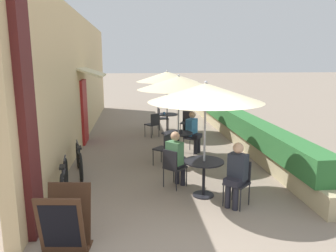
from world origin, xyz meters
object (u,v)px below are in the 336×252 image
at_px(cafe_chair_near_left, 239,179).
at_px(cafe_chair_mid_right, 190,135).
at_px(cafe_chair_mid_left, 165,147).
at_px(coffee_cup_mid, 181,131).
at_px(menu_board, 65,221).
at_px(patio_table_near, 204,170).
at_px(bicycle_second, 79,160).
at_px(cafe_chair_far_right, 187,121).
at_px(coffee_cup_far, 164,113).
at_px(cafe_chair_near_right, 173,165).
at_px(cafe_chair_far_back, 161,117).
at_px(patio_umbrella_near, 206,93).
at_px(patio_table_far, 167,119).
at_px(patio_umbrella_far, 167,77).
at_px(patio_table_mid, 178,139).
at_px(bicycle_leaning, 64,181).
at_px(seated_patron_near_left, 236,172).
at_px(seated_patron_mid_right, 193,130).
at_px(seated_patron_near_right, 176,156).
at_px(patio_umbrella_mid, 179,83).
at_px(cafe_chair_far_left, 153,123).

distance_m(cafe_chair_near_left, cafe_chair_mid_right, 3.71).
relative_size(cafe_chair_mid_left, coffee_cup_mid, 9.67).
distance_m(coffee_cup_mid, menu_board, 4.92).
xyz_separation_m(patio_table_near, bicycle_second, (-2.74, 1.55, -0.20)).
distance_m(patio_table_near, cafe_chair_mid_left, 2.09).
bearing_deg(cafe_chair_far_right, menu_board, 91.42).
xyz_separation_m(coffee_cup_mid, coffee_cup_far, (-0.18, 3.13, 0.00)).
height_order(cafe_chair_near_right, cafe_chair_far_back, same).
bearing_deg(patio_umbrella_near, patio_table_far, 91.47).
relative_size(cafe_chair_mid_right, coffee_cup_mid, 9.67).
xyz_separation_m(cafe_chair_mid_right, cafe_chair_far_right, (0.29, 2.31, 0.00)).
height_order(patio_umbrella_near, patio_umbrella_far, same).
height_order(patio_table_near, cafe_chair_far_right, cafe_chair_far_right).
bearing_deg(patio_table_mid, bicycle_leaning, -138.47).
bearing_deg(cafe_chair_near_right, bicycle_second, -160.91).
relative_size(seated_patron_near_left, menu_board, 1.32).
bearing_deg(cafe_chair_near_left, coffee_cup_mid, -32.32).
height_order(patio_umbrella_near, coffee_cup_mid, patio_umbrella_near).
xyz_separation_m(patio_umbrella_far, cafe_chair_far_back, (-0.16, 0.73, -1.62)).
relative_size(patio_umbrella_near, patio_table_far, 2.91).
relative_size(cafe_chair_near_left, coffee_cup_mid, 9.67).
bearing_deg(cafe_chair_far_back, cafe_chair_near_left, 1.03).
height_order(cafe_chair_near_left, coffee_cup_mid, cafe_chair_near_left).
bearing_deg(cafe_chair_near_left, menu_board, 67.99).
bearing_deg(seated_patron_near_left, bicycle_leaning, 32.01).
relative_size(patio_table_near, patio_table_mid, 1.00).
distance_m(cafe_chair_far_back, menu_board, 8.48).
bearing_deg(cafe_chair_far_right, seated_patron_mid_right, 108.85).
distance_m(cafe_chair_near_right, coffee_cup_far, 5.26).
bearing_deg(menu_board, cafe_chair_near_left, 29.05).
distance_m(patio_umbrella_near, seated_patron_near_left, 1.63).
distance_m(patio_umbrella_near, seated_patron_near_right, 1.63).
height_order(coffee_cup_mid, cafe_chair_far_right, cafe_chair_far_right).
bearing_deg(coffee_cup_far, cafe_chair_near_left, -82.23).
bearing_deg(cafe_chair_far_back, seated_patron_near_left, 0.32).
relative_size(cafe_chair_near_left, patio_umbrella_mid, 0.37).
bearing_deg(seated_patron_mid_right, cafe_chair_far_back, -127.34).
xyz_separation_m(cafe_chair_mid_right, patio_table_far, (-0.42, 2.54, 0.04)).
height_order(patio_umbrella_near, seated_patron_mid_right, patio_umbrella_near).
relative_size(patio_table_far, bicycle_second, 0.49).
bearing_deg(cafe_chair_near_right, cafe_chair_mid_right, 118.30).
height_order(seated_patron_near_right, cafe_chair_far_back, seated_patron_near_right).
xyz_separation_m(cafe_chair_near_right, bicycle_second, (-2.16, 1.07, -0.16)).
height_order(cafe_chair_far_left, cafe_chair_far_right, same).
xyz_separation_m(cafe_chair_near_left, patio_umbrella_mid, (-0.74, 3.09, 1.62)).
relative_size(cafe_chair_mid_left, cafe_chair_mid_right, 1.00).
bearing_deg(cafe_chair_far_left, seated_patron_near_right, -123.64).
bearing_deg(patio_umbrella_far, cafe_chair_mid_right, -80.61).
bearing_deg(cafe_chair_near_left, cafe_chair_mid_left, -19.06).
bearing_deg(patio_umbrella_near, coffee_cup_far, 92.69).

